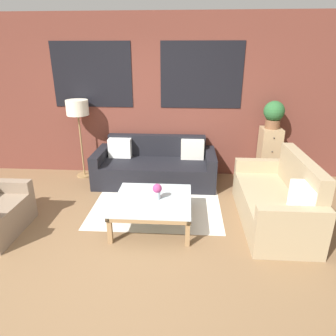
{
  "coord_description": "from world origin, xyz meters",
  "views": [
    {
      "loc": [
        0.73,
        -2.95,
        2.18
      ],
      "look_at": [
        0.46,
        1.23,
        0.55
      ],
      "focal_mm": 32.0,
      "sensor_mm": 36.0,
      "label": 1
    }
  ],
  "objects_px": {
    "coffee_table": "(153,203)",
    "potted_plant": "(274,113)",
    "settee_vintage": "(277,202)",
    "flower_vase": "(157,190)",
    "floor_lamp": "(78,111)",
    "couch_dark": "(155,167)",
    "drawer_cabinet": "(268,155)"
  },
  "relations": [
    {
      "from": "potted_plant",
      "to": "flower_vase",
      "type": "distance_m",
      "value": 2.53
    },
    {
      "from": "settee_vintage",
      "to": "floor_lamp",
      "type": "height_order",
      "value": "floor_lamp"
    },
    {
      "from": "settee_vintage",
      "to": "flower_vase",
      "type": "distance_m",
      "value": 1.61
    },
    {
      "from": "drawer_cabinet",
      "to": "flower_vase",
      "type": "bearing_deg",
      "value": -138.62
    },
    {
      "from": "floor_lamp",
      "to": "flower_vase",
      "type": "xyz_separation_m",
      "value": [
        1.54,
        -1.58,
        -0.72
      ]
    },
    {
      "from": "drawer_cabinet",
      "to": "potted_plant",
      "type": "bearing_deg",
      "value": 90.0
    },
    {
      "from": "settee_vintage",
      "to": "coffee_table",
      "type": "xyz_separation_m",
      "value": [
        -1.65,
        -0.15,
        0.01
      ]
    },
    {
      "from": "coffee_table",
      "to": "drawer_cabinet",
      "type": "height_order",
      "value": "drawer_cabinet"
    },
    {
      "from": "settee_vintage",
      "to": "drawer_cabinet",
      "type": "distance_m",
      "value": 1.49
    },
    {
      "from": "potted_plant",
      "to": "flower_vase",
      "type": "relative_size",
      "value": 2.18
    },
    {
      "from": "coffee_table",
      "to": "flower_vase",
      "type": "bearing_deg",
      "value": 17.44
    },
    {
      "from": "floor_lamp",
      "to": "potted_plant",
      "type": "distance_m",
      "value": 3.36
    },
    {
      "from": "couch_dark",
      "to": "flower_vase",
      "type": "xyz_separation_m",
      "value": [
        0.18,
        -1.38,
        0.21
      ]
    },
    {
      "from": "settee_vintage",
      "to": "floor_lamp",
      "type": "distance_m",
      "value": 3.57
    },
    {
      "from": "couch_dark",
      "to": "coffee_table",
      "type": "height_order",
      "value": "couch_dark"
    },
    {
      "from": "settee_vintage",
      "to": "couch_dark",
      "type": "bearing_deg",
      "value": 144.84
    },
    {
      "from": "coffee_table",
      "to": "settee_vintage",
      "type": "bearing_deg",
      "value": 5.35
    },
    {
      "from": "coffee_table",
      "to": "potted_plant",
      "type": "distance_m",
      "value": 2.64
    },
    {
      "from": "settee_vintage",
      "to": "coffee_table",
      "type": "distance_m",
      "value": 1.66
    },
    {
      "from": "drawer_cabinet",
      "to": "settee_vintage",
      "type": "bearing_deg",
      "value": -98.72
    },
    {
      "from": "coffee_table",
      "to": "floor_lamp",
      "type": "bearing_deg",
      "value": 132.76
    },
    {
      "from": "coffee_table",
      "to": "floor_lamp",
      "type": "relative_size",
      "value": 0.72
    },
    {
      "from": "floor_lamp",
      "to": "potted_plant",
      "type": "xyz_separation_m",
      "value": [
        3.36,
        0.02,
        -0.0
      ]
    },
    {
      "from": "settee_vintage",
      "to": "floor_lamp",
      "type": "bearing_deg",
      "value": 155.25
    },
    {
      "from": "settee_vintage",
      "to": "coffee_table",
      "type": "relative_size",
      "value": 1.68
    },
    {
      "from": "couch_dark",
      "to": "floor_lamp",
      "type": "relative_size",
      "value": 1.48
    },
    {
      "from": "settee_vintage",
      "to": "drawer_cabinet",
      "type": "relative_size",
      "value": 1.77
    },
    {
      "from": "drawer_cabinet",
      "to": "potted_plant",
      "type": "relative_size",
      "value": 2.07
    },
    {
      "from": "coffee_table",
      "to": "drawer_cabinet",
      "type": "relative_size",
      "value": 1.05
    },
    {
      "from": "coffee_table",
      "to": "potted_plant",
      "type": "xyz_separation_m",
      "value": [
        1.88,
        1.62,
        0.89
      ]
    },
    {
      "from": "couch_dark",
      "to": "potted_plant",
      "type": "xyz_separation_m",
      "value": [
        1.99,
        0.22,
        0.93
      ]
    },
    {
      "from": "floor_lamp",
      "to": "drawer_cabinet",
      "type": "distance_m",
      "value": 3.44
    }
  ]
}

